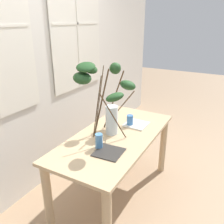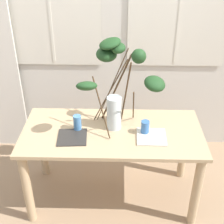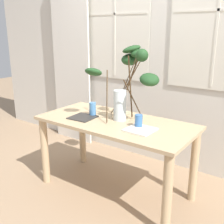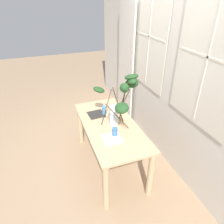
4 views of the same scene
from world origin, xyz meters
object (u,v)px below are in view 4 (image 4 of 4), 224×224
vase_with_branches (121,97)px  drinking_glass_blue_right (115,132)px  drinking_glass_blue_left (104,110)px  plate_square_left (96,114)px  dining_table (110,132)px  plate_square_right (112,138)px

vase_with_branches → drinking_glass_blue_right: size_ratio=6.15×
drinking_glass_blue_left → plate_square_left: size_ratio=0.58×
dining_table → vase_with_branches: size_ratio=2.08×
vase_with_branches → plate_square_left: bearing=-145.8°
plate_square_left → plate_square_right: (0.64, 0.02, 0.00)m
dining_table → drinking_glass_blue_right: bearing=-6.0°
dining_table → plate_square_left: size_ratio=6.46×
drinking_glass_blue_right → plate_square_right: 0.09m
dining_table → vase_with_branches: vase_with_branches is taller
plate_square_left → plate_square_right: plate_square_right is taller
vase_with_branches → drinking_glass_blue_right: bearing=-36.7°
vase_with_branches → plate_square_right: (0.28, -0.23, -0.41)m
drinking_glass_blue_right → plate_square_left: drinking_glass_blue_right is taller
drinking_glass_blue_right → plate_square_right: size_ratio=0.50×
dining_table → drinking_glass_blue_left: size_ratio=11.18×
dining_table → plate_square_right: size_ratio=6.40×
drinking_glass_blue_left → plate_square_right: drinking_glass_blue_left is taller
plate_square_right → vase_with_branches: bearing=140.9°
vase_with_branches → plate_square_left: 0.60m
vase_with_branches → drinking_glass_blue_left: (-0.33, -0.13, -0.35)m
drinking_glass_blue_right → vase_with_branches: bearing=143.3°
plate_square_left → plate_square_right: size_ratio=0.99×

